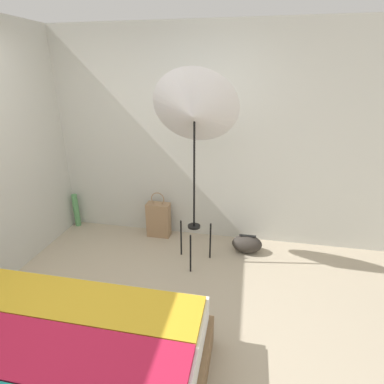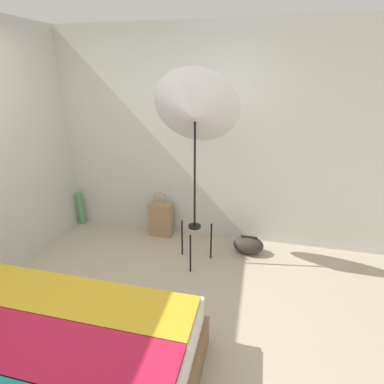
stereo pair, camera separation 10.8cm
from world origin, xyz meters
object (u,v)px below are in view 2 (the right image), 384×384
photo_umbrella (195,114)px  paper_roll (81,208)px  duffel_bag (248,245)px  tote_bag (161,219)px

photo_umbrella → paper_roll: 2.39m
photo_umbrella → duffel_bag: size_ratio=5.85×
tote_bag → paper_roll: (-1.24, 0.05, -0.00)m
tote_bag → duffel_bag: bearing=-9.0°
duffel_bag → paper_roll: (-2.41, 0.23, 0.13)m
tote_bag → duffel_bag: (1.18, -0.19, -0.13)m
paper_roll → tote_bag: bearing=-2.2°
photo_umbrella → paper_roll: size_ratio=4.44×
photo_umbrella → tote_bag: photo_umbrella is taller
tote_bag → photo_umbrella: bearing=-41.0°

